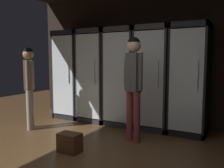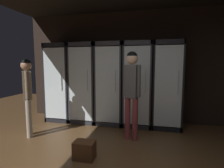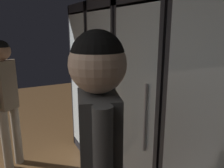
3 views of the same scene
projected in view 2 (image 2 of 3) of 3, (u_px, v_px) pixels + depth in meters
wall_back at (138, 67)px, 4.57m from camera, size 6.00×0.06×2.80m
cooler_far_left at (62, 83)px, 4.73m from camera, size 0.64×0.69×1.99m
cooler_left at (86, 83)px, 4.58m from camera, size 0.64×0.69×1.99m
cooler_center at (111, 84)px, 4.43m from camera, size 0.64×0.69×1.99m
cooler_right at (138, 85)px, 4.28m from camera, size 0.64×0.69×1.99m
cooler_far_right at (167, 86)px, 4.13m from camera, size 0.64×0.69×1.99m
shopper_near at (132, 85)px, 3.37m from camera, size 0.34×0.23×1.71m
shopper_far at (28, 89)px, 3.55m from camera, size 0.25×0.27×1.57m
wine_crate_floor at (84, 150)px, 2.77m from camera, size 0.33×0.22×0.28m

